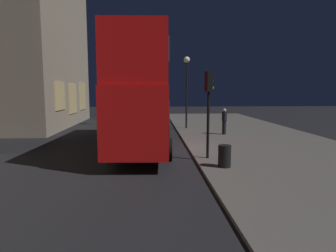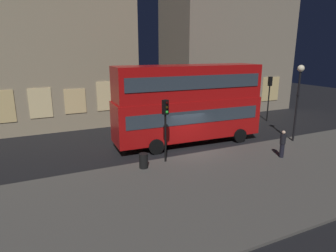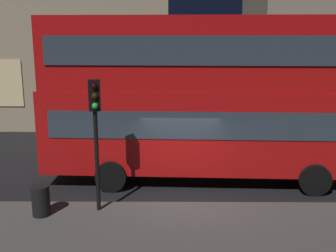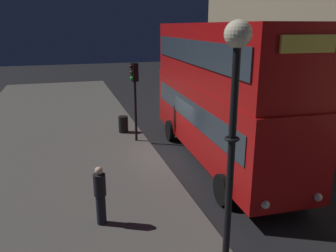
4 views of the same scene
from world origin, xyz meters
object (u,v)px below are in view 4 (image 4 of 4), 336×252
(street_lamp, at_px, (234,110))
(pedestrian, at_px, (100,195))
(double_decker_bus, at_px, (220,87))
(traffic_light_near_kerb, at_px, (135,86))
(litter_bin, at_px, (123,124))

(street_lamp, xyz_separation_m, pedestrian, (-3.39, -2.18, -3.07))
(double_decker_bus, height_order, traffic_light_near_kerb, double_decker_bus)
(street_lamp, bearing_deg, double_decker_bus, 156.29)
(street_lamp, relative_size, litter_bin, 6.42)
(traffic_light_near_kerb, relative_size, pedestrian, 2.17)
(double_decker_bus, distance_m, litter_bin, 6.26)
(street_lamp, bearing_deg, traffic_light_near_kerb, 178.68)
(street_lamp, distance_m, litter_bin, 12.36)
(street_lamp, distance_m, pedestrian, 5.07)
(traffic_light_near_kerb, relative_size, litter_bin, 4.38)
(traffic_light_near_kerb, xyz_separation_m, street_lamp, (10.29, -0.24, 1.25))
(double_decker_bus, relative_size, traffic_light_near_kerb, 2.91)
(double_decker_bus, bearing_deg, pedestrian, -52.29)
(double_decker_bus, relative_size, street_lamp, 1.98)
(traffic_light_near_kerb, bearing_deg, double_decker_bus, 29.59)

